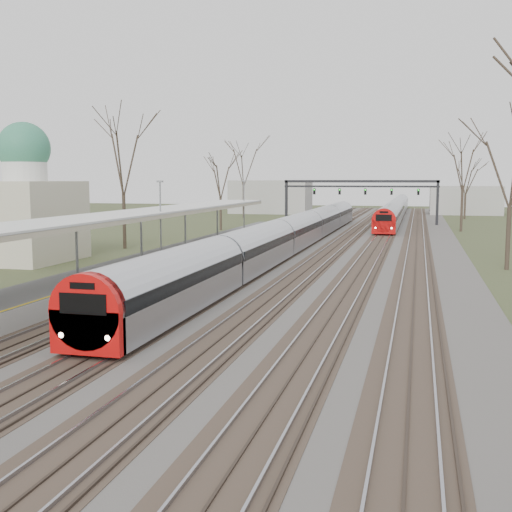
# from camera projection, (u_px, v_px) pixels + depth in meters

# --- Properties ---
(track_bed) EXTENTS (24.00, 160.00, 0.22)m
(track_bed) POSITION_uv_depth(u_px,v_px,m) (330.00, 246.00, 59.19)
(track_bed) COLOR #474442
(track_bed) RESTS_ON ground
(platform) EXTENTS (3.50, 69.00, 1.00)m
(platform) POSITION_uv_depth(u_px,v_px,m) (163.00, 261.00, 44.57)
(platform) COLOR #9E9B93
(platform) RESTS_ON ground
(canopy) EXTENTS (4.10, 50.00, 3.11)m
(canopy) POSITION_uv_depth(u_px,v_px,m) (134.00, 215.00, 39.82)
(canopy) COLOR slate
(canopy) RESTS_ON platform
(dome_building) EXTENTS (10.00, 8.00, 10.30)m
(dome_building) POSITION_uv_depth(u_px,v_px,m) (6.00, 212.00, 47.76)
(dome_building) COLOR beige
(dome_building) RESTS_ON ground
(signal_gantry) EXTENTS (21.00, 0.59, 6.08)m
(signal_gantry) POSITION_uv_depth(u_px,v_px,m) (360.00, 189.00, 87.47)
(signal_gantry) COLOR black
(signal_gantry) RESTS_ON ground
(tree_west_far) EXTENTS (5.50, 5.50, 11.33)m
(tree_west_far) POSITION_uv_depth(u_px,v_px,m) (123.00, 158.00, 55.73)
(tree_west_far) COLOR #2D231C
(tree_west_far) RESTS_ON ground
(tree_east_far) EXTENTS (5.00, 5.00, 10.30)m
(tree_east_far) POSITION_uv_depth(u_px,v_px,m) (512.00, 162.00, 42.46)
(tree_east_far) COLOR #2D231C
(tree_east_far) RESTS_ON ground
(train_near) EXTENTS (2.62, 75.21, 3.05)m
(train_near) POSITION_uv_depth(u_px,v_px,m) (295.00, 232.00, 57.13)
(train_near) COLOR #AAACB4
(train_near) RESTS_ON ground
(train_far) EXTENTS (2.62, 75.21, 3.05)m
(train_far) POSITION_uv_depth(u_px,v_px,m) (396.00, 208.00, 104.80)
(train_far) COLOR #AAACB4
(train_far) RESTS_ON ground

